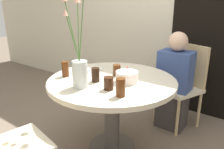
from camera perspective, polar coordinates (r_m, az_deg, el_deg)
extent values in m
plane|color=#6B5B4C|center=(2.26, 0.00, -18.56)|extent=(16.00, 16.00, 0.00)
cube|color=beige|center=(2.94, 15.51, 16.58)|extent=(8.00, 0.05, 2.60)
cube|color=black|center=(2.79, 24.19, 9.92)|extent=(0.90, 0.01, 2.05)
cylinder|color=beige|center=(1.92, 0.00, -1.70)|extent=(1.12, 1.12, 0.04)
cylinder|color=#4C4742|center=(2.07, 0.00, -10.68)|extent=(0.14, 0.14, 0.65)
cylinder|color=#4C4742|center=(2.25, 0.00, -18.25)|extent=(0.45, 0.45, 0.03)
cube|color=beige|center=(2.55, 17.01, -3.67)|extent=(0.52, 0.52, 0.04)
cube|color=tan|center=(2.60, 20.22, 2.29)|extent=(0.36, 0.18, 0.46)
cylinder|color=tan|center=(2.63, 11.28, -7.91)|extent=(0.03, 0.03, 0.42)
cylinder|color=tan|center=(2.42, 16.74, -10.78)|extent=(0.03, 0.03, 0.42)
cylinder|color=tan|center=(2.85, 16.39, -6.18)|extent=(0.03, 0.03, 0.42)
cylinder|color=tan|center=(2.66, 21.76, -8.60)|extent=(0.03, 0.03, 0.42)
cube|color=beige|center=(1.66, -23.87, -17.07)|extent=(0.47, 0.47, 0.04)
cylinder|color=white|center=(1.83, 3.91, -0.61)|extent=(0.19, 0.19, 0.09)
cylinder|color=#E54C4C|center=(1.81, 3.95, 1.45)|extent=(0.01, 0.01, 0.04)
cylinder|color=silver|center=(1.71, -8.35, 0.04)|extent=(0.12, 0.12, 0.21)
cylinder|color=#4C7538|center=(1.67, -10.42, 11.30)|extent=(0.11, 0.03, 0.46)
cylinder|color=#4C7538|center=(1.65, -10.25, 9.43)|extent=(0.07, 0.07, 0.36)
cone|color=#E0997F|center=(1.63, -12.09, 15.56)|extent=(0.04, 0.04, 0.05)
cylinder|color=#4C7538|center=(1.72, -8.80, 11.47)|extent=(0.11, 0.12, 0.46)
cylinder|color=#4C7538|center=(1.65, -7.99, 11.74)|extent=(0.03, 0.06, 0.48)
cylinder|color=silver|center=(2.19, -5.12, 1.42)|extent=(0.19, 0.19, 0.01)
cylinder|color=black|center=(1.84, -4.34, -0.06)|extent=(0.07, 0.07, 0.12)
cylinder|color=#33190C|center=(1.67, -0.89, -2.31)|extent=(0.08, 0.08, 0.10)
cylinder|color=#51280F|center=(2.01, -12.11, 1.43)|extent=(0.06, 0.06, 0.14)
cylinder|color=#51280F|center=(1.99, 1.26, 1.14)|extent=(0.07, 0.07, 0.10)
cylinder|color=#51280F|center=(1.55, 2.26, -3.36)|extent=(0.07, 0.07, 0.13)
cube|color=#383333|center=(2.57, 15.36, -8.36)|extent=(0.31, 0.24, 0.46)
cube|color=#33477F|center=(2.42, 16.22, 1.01)|extent=(0.34, 0.24, 0.42)
sphere|color=#D1A889|center=(2.35, 16.89, 8.26)|extent=(0.20, 0.20, 0.20)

